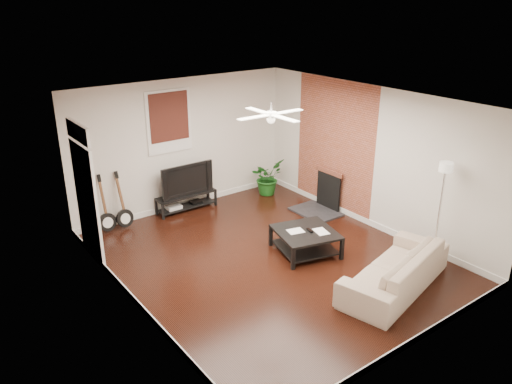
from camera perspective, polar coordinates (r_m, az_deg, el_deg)
room at (r=8.42m, az=1.63°, el=0.78°), size 5.01×6.01×2.81m
brick_accent at (r=10.71m, az=8.84°, el=5.13°), size 0.02×2.20×2.80m
fireplace at (r=10.82m, az=7.48°, el=0.10°), size 0.80×1.10×0.92m
window_back at (r=10.51m, az=-9.82°, el=7.86°), size 1.00×0.06×1.30m
door_left at (r=8.99m, az=-18.61°, el=-0.03°), size 0.08×1.00×2.50m
tv_stand at (r=10.98m, az=-7.87°, el=-1.12°), size 1.33×0.35×0.37m
tv at (r=10.80m, az=-8.06°, el=1.51°), size 1.19×0.16×0.69m
coffee_table at (r=9.17m, az=5.61°, el=-5.60°), size 1.23×1.23×0.42m
sofa at (r=8.34m, az=15.47°, el=-8.39°), size 2.42×1.41×0.66m
floor_lamp at (r=9.01m, az=20.03°, el=-2.39°), size 0.37×0.37×1.86m
potted_plant at (r=11.70m, az=1.26°, el=1.70°), size 0.91×0.85×0.82m
guitar_left at (r=10.15m, az=-16.69°, el=-1.37°), size 0.38×0.28×1.17m
guitar_right at (r=10.23m, az=-14.81°, el=-0.98°), size 0.40×0.31×1.17m
ceiling_fan at (r=8.07m, az=1.72°, el=8.77°), size 1.24×1.24×0.32m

